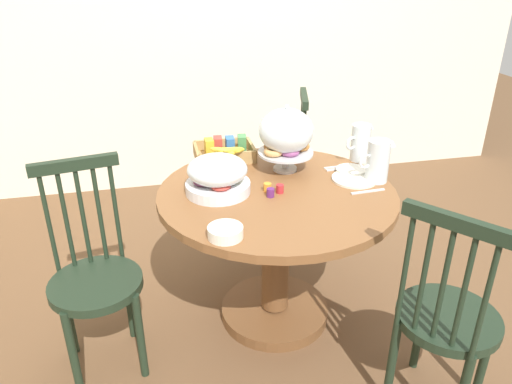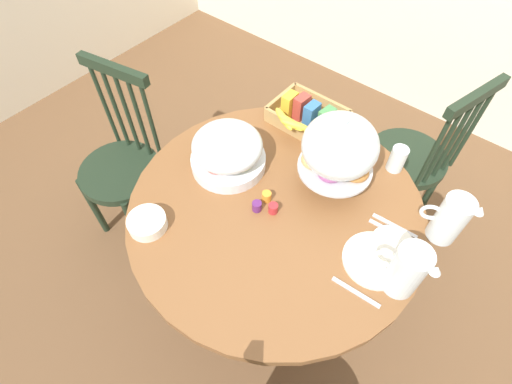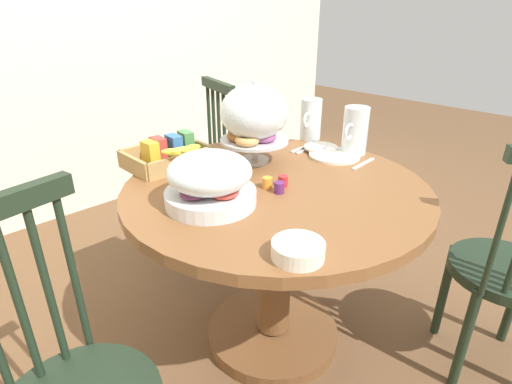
{
  "view_description": "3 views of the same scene",
  "coord_description": "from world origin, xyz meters",
  "views": [
    {
      "loc": [
        -0.66,
        -1.97,
        1.73
      ],
      "look_at": [
        -0.22,
        0.0,
        0.74
      ],
      "focal_mm": 34.01,
      "sensor_mm": 36.0,
      "label": 1
    },
    {
      "loc": [
        0.36,
        -0.71,
        1.95
      ],
      "look_at": [
        -0.22,
        0.0,
        0.74
      ],
      "focal_mm": 27.57,
      "sensor_mm": 36.0,
      "label": 2
    },
    {
      "loc": [
        -1.11,
        -0.92,
        1.33
      ],
      "look_at": [
        -0.22,
        0.0,
        0.74
      ],
      "focal_mm": 28.16,
      "sensor_mm": 36.0,
      "label": 3
    }
  ],
  "objects": [
    {
      "name": "cereal_bowl",
      "position": [
        -0.43,
        -0.36,
        0.76
      ],
      "size": [
        0.14,
        0.14,
        0.04
      ],
      "primitive_type": "cylinder",
      "color": "white",
      "rests_on": "dining_table"
    },
    {
      "name": "table_knife",
      "position": [
        0.27,
        0.17,
        0.74
      ],
      "size": [
        0.17,
        0.03,
        0.01
      ],
      "primitive_type": "cube",
      "rotation": [
        0.0,
        0.0,
        6.35
      ],
      "color": "silver",
      "rests_on": "dining_table"
    },
    {
      "name": "china_plate_large",
      "position": [
        0.28,
        0.03,
        0.75
      ],
      "size": [
        0.22,
        0.22,
        0.01
      ],
      "primitive_type": "cylinder",
      "color": "white",
      "rests_on": "dining_table"
    },
    {
      "name": "dining_table",
      "position": [
        -0.12,
        0.0,
        0.51
      ],
      "size": [
        1.12,
        1.12,
        0.74
      ],
      "color": "brown",
      "rests_on": "ground_plane"
    },
    {
      "name": "drinking_glass",
      "position": [
        0.13,
        0.45,
        0.8
      ],
      "size": [
        0.06,
        0.06,
        0.11
      ],
      "primitive_type": "cylinder",
      "color": "silver",
      "rests_on": "dining_table"
    },
    {
      "name": "pastry_stand_with_dome",
      "position": [
        -0.02,
        0.22,
        0.94
      ],
      "size": [
        0.28,
        0.28,
        0.34
      ],
      "color": "silver",
      "rests_on": "dining_table"
    },
    {
      "name": "dinner_fork",
      "position": [
        0.27,
        0.2,
        0.74
      ],
      "size": [
        0.17,
        0.03,
        0.01
      ],
      "primitive_type": "cube",
      "rotation": [
        0.0,
        0.0,
        6.35
      ],
      "color": "silver",
      "rests_on": "dining_table"
    },
    {
      "name": "windsor_chair_near_window",
      "position": [
        -0.97,
        -0.13,
        0.45
      ],
      "size": [
        0.41,
        0.41,
        0.97
      ],
      "color": "#1E2D1E",
      "rests_on": "ground_plane"
    },
    {
      "name": "jam_jar_apricot",
      "position": [
        -0.17,
        0.0,
        0.76
      ],
      "size": [
        0.04,
        0.04,
        0.04
      ],
      "primitive_type": "cylinder",
      "color": "orange",
      "rests_on": "dining_table"
    },
    {
      "name": "windsor_chair_facing_door",
      "position": [
        0.12,
        0.83,
        0.45
      ],
      "size": [
        0.42,
        0.42,
        0.97
      ],
      "color": "#1E2D1E",
      "rests_on": "ground_plane"
    },
    {
      "name": "jam_jar_grape",
      "position": [
        -0.17,
        -0.06,
        0.76
      ],
      "size": [
        0.04,
        0.04,
        0.04
      ],
      "primitive_type": "cylinder",
      "color": "#5B2366",
      "rests_on": "dining_table"
    },
    {
      "name": "orange_juice_pitcher",
      "position": [
        0.4,
        0.27,
        0.83
      ],
      "size": [
        0.18,
        0.1,
        0.2
      ],
      "color": "silver",
      "rests_on": "dining_table"
    },
    {
      "name": "jam_jar_strawberry",
      "position": [
        -0.12,
        -0.03,
        0.76
      ],
      "size": [
        0.04,
        0.04,
        0.04
      ],
      "primitive_type": "cylinder",
      "color": "#B7282D",
      "rests_on": "dining_table"
    },
    {
      "name": "china_plate_small",
      "position": [
        0.3,
        0.12,
        0.76
      ],
      "size": [
        0.15,
        0.15,
        0.01
      ],
      "primitive_type": "cylinder",
      "color": "white",
      "rests_on": "china_plate_large"
    },
    {
      "name": "ground_plane",
      "position": [
        0.0,
        0.0,
        0.0
      ],
      "size": [
        10.0,
        10.0,
        0.0
      ],
      "primitive_type": "plane",
      "color": "brown"
    },
    {
      "name": "cereal_basket",
      "position": [
        -0.3,
        0.43,
        0.79
      ],
      "size": [
        0.32,
        0.3,
        0.12
      ],
      "color": "tan",
      "rests_on": "dining_table"
    },
    {
      "name": "fruit_platter_covered",
      "position": [
        -0.39,
        0.04,
        0.83
      ],
      "size": [
        0.3,
        0.3,
        0.18
      ],
      "color": "silver",
      "rests_on": "dining_table"
    },
    {
      "name": "soup_spoon",
      "position": [
        0.29,
        -0.11,
        0.74
      ],
      "size": [
        0.17,
        0.03,
        0.01
      ],
      "primitive_type": "cube",
      "rotation": [
        0.0,
        0.0,
        6.35
      ],
      "color": "silver",
      "rests_on": "dining_table"
    },
    {
      "name": "milk_pitcher",
      "position": [
        0.38,
        -0.0,
        0.83
      ],
      "size": [
        0.19,
        0.11,
        0.21
      ],
      "color": "silver",
      "rests_on": "dining_table"
    }
  ]
}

